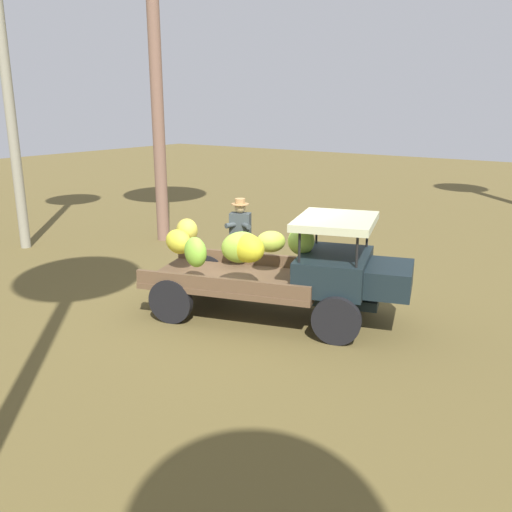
# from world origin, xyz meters

# --- Properties ---
(ground_plane) EXTENTS (60.00, 60.00, 0.00)m
(ground_plane) POSITION_xyz_m (0.00, 0.00, 0.00)
(ground_plane) COLOR brown
(truck) EXTENTS (4.66, 2.80, 1.82)m
(truck) POSITION_xyz_m (0.87, -0.17, 0.92)
(truck) COLOR black
(truck) RESTS_ON ground
(farmer) EXTENTS (0.56, 0.53, 1.80)m
(farmer) POSITION_xyz_m (-0.79, 0.76, 1.03)
(farmer) COLOR #404547
(farmer) RESTS_ON ground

